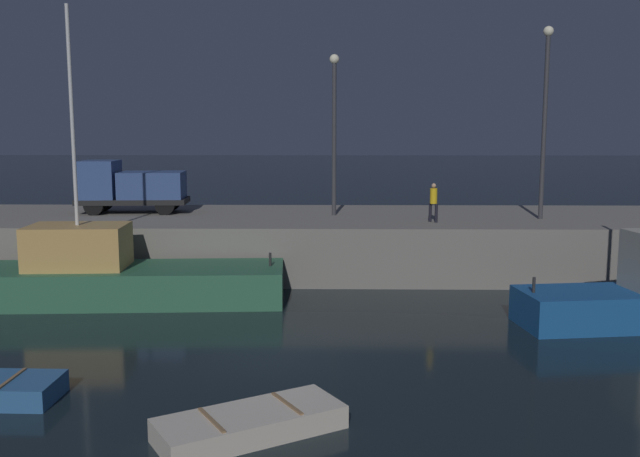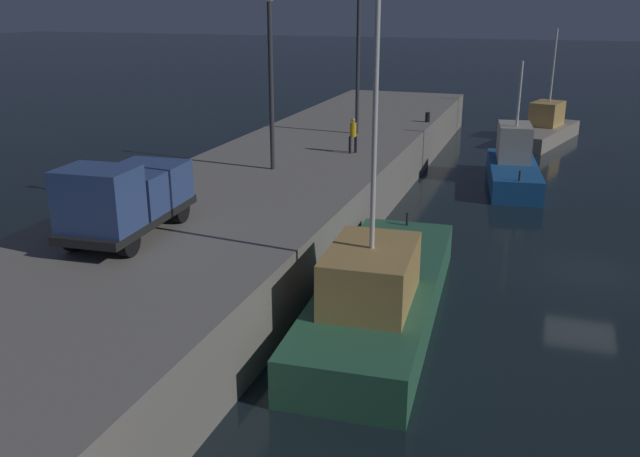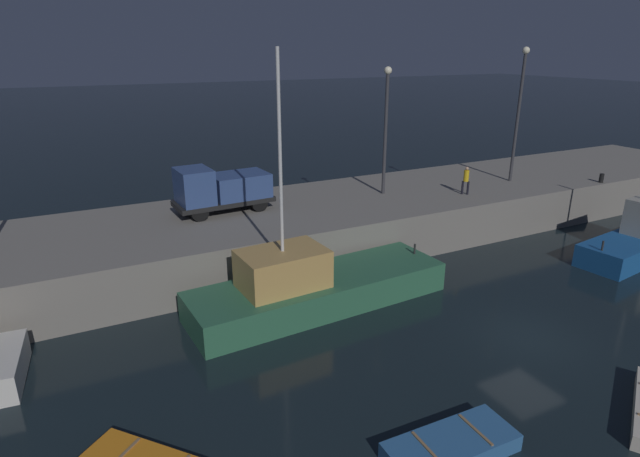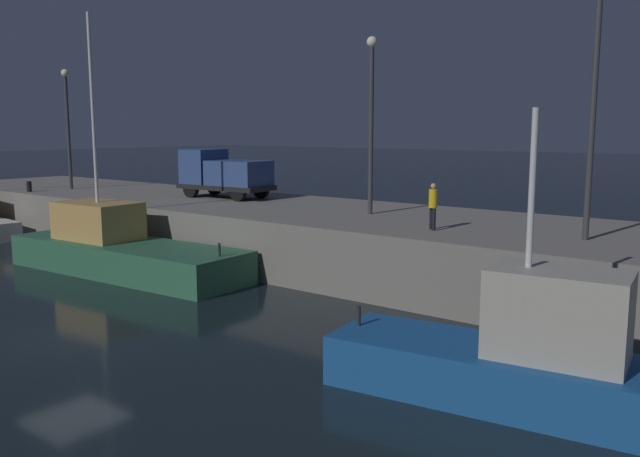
# 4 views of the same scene
# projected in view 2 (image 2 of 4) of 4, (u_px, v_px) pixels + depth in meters

# --- Properties ---
(ground_plane) EXTENTS (320.00, 320.00, 0.00)m
(ground_plane) POSITION_uv_depth(u_px,v_px,m) (588.00, 272.00, 24.76)
(ground_plane) COLOR black
(pier_quay) EXTENTS (58.61, 8.98, 2.45)m
(pier_quay) POSITION_uv_depth(u_px,v_px,m) (259.00, 207.00, 28.31)
(pier_quay) COLOR gray
(pier_quay) RESTS_ON ground
(fishing_boat_blue) EXTENTS (8.11, 3.44, 6.45)m
(fishing_boat_blue) POSITION_uv_depth(u_px,v_px,m) (513.00, 165.00, 36.27)
(fishing_boat_blue) COLOR #195193
(fishing_boat_blue) RESTS_ON ground
(fishing_boat_white) EXTENTS (11.71, 4.00, 10.76)m
(fishing_boat_white) POSITION_uv_depth(u_px,v_px,m) (379.00, 293.00, 20.66)
(fishing_boat_white) COLOR #2D6647
(fishing_boat_white) RESTS_ON ground
(fishing_boat_orange) EXTENTS (9.22, 5.26, 7.55)m
(fishing_boat_orange) POSITION_uv_depth(u_px,v_px,m) (542.00, 129.00, 47.55)
(fishing_boat_orange) COLOR gray
(fishing_boat_orange) RESTS_ON ground
(lamp_post_east) EXTENTS (0.44, 0.44, 7.28)m
(lamp_post_east) POSITION_uv_depth(u_px,v_px,m) (271.00, 67.00, 28.12)
(lamp_post_east) COLOR #38383D
(lamp_post_east) RESTS_ON pier_quay
(lamp_post_central) EXTENTS (0.44, 0.44, 8.32)m
(lamp_post_central) POSITION_uv_depth(u_px,v_px,m) (358.00, 42.00, 35.82)
(lamp_post_central) COLOR #38383D
(lamp_post_central) RESTS_ON pier_quay
(utility_truck) EXTENTS (5.23, 2.42, 2.49)m
(utility_truck) POSITION_uv_depth(u_px,v_px,m) (126.00, 197.00, 20.64)
(utility_truck) COLOR black
(utility_truck) RESTS_ON pier_quay
(dockworker) EXTENTS (0.43, 0.43, 1.67)m
(dockworker) POSITION_uv_depth(u_px,v_px,m) (353.00, 133.00, 32.27)
(dockworker) COLOR black
(dockworker) RESTS_ON pier_quay
(bollard_west) EXTENTS (0.28, 0.28, 0.58)m
(bollard_west) POSITION_uv_depth(u_px,v_px,m) (428.00, 117.00, 40.76)
(bollard_west) COLOR black
(bollard_west) RESTS_ON pier_quay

